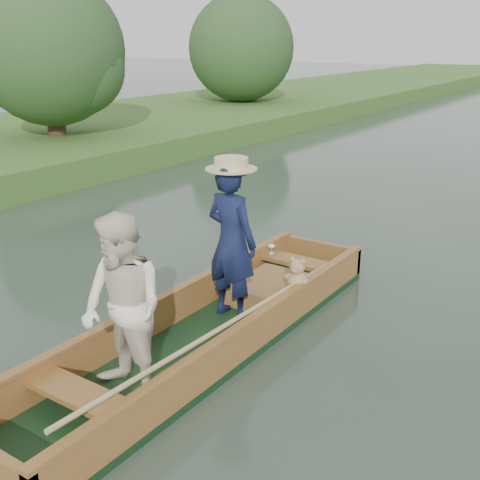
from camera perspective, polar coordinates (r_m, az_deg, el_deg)
The scene contains 3 objects.
ground at distance 6.11m, azimuth -3.22°, elevation -9.98°, with size 120.00×120.00×0.00m, color #283D30.
trees_far at distance 14.24m, azimuth 16.00°, elevation 16.04°, with size 23.02×16.31×4.42m.
punt at distance 5.74m, azimuth -4.17°, elevation -5.73°, with size 1.12×5.00×1.78m.
Camera 1 is at (3.29, -4.23, 2.94)m, focal length 45.00 mm.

